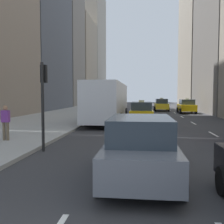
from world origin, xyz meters
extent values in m
cube|color=#9E9E99|center=(-7.00, 27.00, 0.07)|extent=(8.00, 66.00, 0.15)
cube|color=white|center=(-0.20, 8.00, 0.01)|extent=(0.12, 2.00, 0.01)
cube|color=white|center=(-0.20, 14.00, 0.01)|extent=(0.12, 2.00, 0.01)
cube|color=white|center=(-0.20, 20.00, 0.01)|extent=(0.12, 2.00, 0.01)
cube|color=white|center=(-0.20, 26.00, 0.01)|extent=(0.12, 2.00, 0.01)
cube|color=white|center=(-0.20, 32.00, 0.01)|extent=(0.12, 2.00, 0.01)
cube|color=white|center=(-0.20, 38.00, 0.01)|extent=(0.12, 2.00, 0.01)
cube|color=white|center=(-0.20, 44.00, 0.01)|extent=(0.12, 2.00, 0.01)
cube|color=white|center=(-0.20, 50.00, 0.01)|extent=(0.12, 2.00, 0.01)
cube|color=white|center=(2.60, 8.00, 0.01)|extent=(0.12, 2.00, 0.01)
cube|color=white|center=(2.60, 14.00, 0.01)|extent=(0.12, 2.00, 0.01)
cube|color=white|center=(2.60, 20.00, 0.01)|extent=(0.12, 2.00, 0.01)
cube|color=white|center=(2.60, 26.00, 0.01)|extent=(0.12, 2.00, 0.01)
cube|color=white|center=(2.60, 32.00, 0.01)|extent=(0.12, 2.00, 0.01)
cube|color=white|center=(2.60, 38.00, 0.01)|extent=(0.12, 2.00, 0.01)
cube|color=white|center=(2.60, 44.00, 0.01)|extent=(0.12, 2.00, 0.01)
cube|color=white|center=(2.60, 50.00, 0.01)|extent=(0.12, 2.00, 0.01)
cube|color=white|center=(5.40, 14.00, 0.01)|extent=(0.12, 2.00, 0.01)
cube|color=white|center=(5.40, 20.00, 0.01)|extent=(0.12, 2.00, 0.01)
cube|color=white|center=(5.40, 26.00, 0.01)|extent=(0.12, 2.00, 0.01)
cube|color=white|center=(5.40, 32.00, 0.01)|extent=(0.12, 2.00, 0.01)
cube|color=white|center=(5.40, 38.00, 0.01)|extent=(0.12, 2.00, 0.01)
cube|color=white|center=(5.40, 44.00, 0.01)|extent=(0.12, 2.00, 0.01)
cube|color=white|center=(5.40, 50.00, 0.01)|extent=(0.12, 2.00, 0.01)
cube|color=#4C515B|center=(-14.00, 36.67, 14.12)|extent=(6.00, 14.41, 28.23)
cube|color=slate|center=(-14.00, 49.42, 12.13)|extent=(6.00, 10.02, 24.26)
cube|color=gray|center=(-14.00, 62.58, 10.40)|extent=(6.00, 14.37, 20.80)
cube|color=gray|center=(-14.00, 79.00, 16.80)|extent=(6.00, 17.55, 33.61)
cube|color=gray|center=(12.00, 49.23, 12.28)|extent=(6.00, 15.80, 24.55)
cube|color=yellow|center=(4.00, 36.12, 0.71)|extent=(1.80, 4.40, 0.76)
cube|color=#28333D|center=(4.00, 35.85, 1.41)|extent=(1.58, 2.29, 0.64)
cube|color=#F2E599|center=(4.00, 35.85, 1.80)|extent=(0.44, 0.20, 0.14)
cylinder|color=black|center=(3.10, 37.48, 0.33)|extent=(0.22, 0.66, 0.66)
cylinder|color=black|center=(4.90, 37.48, 0.33)|extent=(0.22, 0.66, 0.66)
cylinder|color=black|center=(3.10, 34.75, 0.33)|extent=(0.22, 0.66, 0.66)
cylinder|color=black|center=(4.90, 34.75, 0.33)|extent=(0.22, 0.66, 0.66)
cube|color=yellow|center=(6.80, 31.87, 0.71)|extent=(1.80, 4.40, 0.76)
cube|color=#28333D|center=(6.80, 31.61, 1.41)|extent=(1.58, 2.29, 0.64)
cube|color=#F2E599|center=(6.80, 31.61, 1.80)|extent=(0.44, 0.20, 0.14)
cylinder|color=black|center=(5.90, 33.23, 0.33)|extent=(0.22, 0.66, 0.66)
cylinder|color=black|center=(7.70, 33.23, 0.33)|extent=(0.22, 0.66, 0.66)
cylinder|color=black|center=(5.90, 30.51, 0.33)|extent=(0.22, 0.66, 0.66)
cylinder|color=black|center=(7.70, 30.51, 0.33)|extent=(0.22, 0.66, 0.66)
cube|color=yellow|center=(1.20, 19.59, 0.71)|extent=(1.80, 4.40, 0.76)
cube|color=#28333D|center=(1.20, 19.33, 1.41)|extent=(1.58, 2.29, 0.64)
cube|color=#F2E599|center=(1.20, 19.33, 1.80)|extent=(0.44, 0.20, 0.14)
cylinder|color=black|center=(0.30, 20.96, 0.33)|extent=(0.22, 0.66, 0.66)
cylinder|color=black|center=(2.10, 20.96, 0.33)|extent=(0.22, 0.66, 0.66)
cylinder|color=black|center=(0.30, 18.23, 0.33)|extent=(0.22, 0.66, 0.66)
cylinder|color=black|center=(2.10, 18.23, 0.33)|extent=(0.22, 0.66, 0.66)
cylinder|color=black|center=(3.10, 4.36, 0.33)|extent=(0.22, 0.66, 0.66)
cube|color=#565B66|center=(1.20, 5.47, 0.70)|extent=(1.80, 4.74, 0.74)
cube|color=#28333D|center=(1.20, 5.19, 1.39)|extent=(1.58, 2.47, 0.64)
cylinder|color=black|center=(0.30, 6.94, 0.33)|extent=(0.22, 0.66, 0.66)
cylinder|color=black|center=(2.10, 6.94, 0.33)|extent=(0.22, 0.66, 0.66)
cylinder|color=black|center=(0.30, 4.00, 0.33)|extent=(0.22, 0.66, 0.66)
cylinder|color=black|center=(2.10, 4.00, 0.33)|extent=(0.22, 0.66, 0.66)
cube|color=silver|center=(-1.60, 20.35, 1.80)|extent=(2.50, 11.60, 2.90)
cube|color=#28333D|center=(-1.60, 26.10, 2.15)|extent=(2.30, 0.12, 1.40)
cube|color=#28333D|center=(-2.81, 20.35, 2.15)|extent=(0.08, 9.86, 1.10)
cube|color=yellow|center=(-1.60, 26.10, 3.05)|extent=(1.50, 0.10, 0.36)
cylinder|color=black|center=(-2.85, 23.94, 0.50)|extent=(0.30, 1.00, 1.00)
cylinder|color=black|center=(-0.35, 23.94, 0.50)|extent=(0.30, 1.00, 1.00)
cylinder|color=black|center=(-2.85, 17.16, 0.50)|extent=(0.30, 1.00, 1.00)
cylinder|color=black|center=(-0.35, 17.16, 0.50)|extent=(0.30, 1.00, 1.00)
cylinder|color=brown|center=(-5.24, 9.89, 0.58)|extent=(0.14, 0.14, 0.86)
cylinder|color=brown|center=(-5.06, 9.89, 0.58)|extent=(0.14, 0.14, 0.86)
cube|color=#72338C|center=(-5.15, 9.89, 1.29)|extent=(0.36, 0.22, 0.56)
sphere|color=#9E7051|center=(-5.15, 9.89, 1.69)|extent=(0.22, 0.22, 0.22)
cylinder|color=black|center=(-2.75, 8.42, 1.80)|extent=(0.12, 0.12, 3.60)
cube|color=black|center=(-2.75, 8.60, 3.15)|extent=(0.24, 0.20, 0.72)
sphere|color=red|center=(-2.75, 8.71, 3.38)|extent=(0.14, 0.14, 0.14)
sphere|color=#4C3F14|center=(-2.75, 8.71, 3.15)|extent=(0.14, 0.14, 0.14)
sphere|color=#198C2D|center=(-2.75, 8.71, 2.92)|extent=(0.14, 0.14, 0.14)
camera|label=1|loc=(1.23, -1.74, 2.30)|focal=42.00mm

